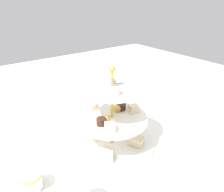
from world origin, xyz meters
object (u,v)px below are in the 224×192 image
object	(u,v)px
tiered_serving_stand	(112,124)
teacup_with_saucer	(31,182)
butter_knife_left	(177,118)
water_glass_tall_right	(88,99)
butter_knife_right	(22,140)

from	to	relation	value
tiered_serving_stand	teacup_with_saucer	distance (m)	0.29
tiered_serving_stand	butter_knife_left	size ratio (longest dim) A/B	1.66
water_glass_tall_right	teacup_with_saucer	world-z (taller)	water_glass_tall_right
water_glass_tall_right	teacup_with_saucer	distance (m)	0.45
tiered_serving_stand	teacup_with_saucer	bearing A→B (deg)	95.18
tiered_serving_stand	teacup_with_saucer	xyz separation A→B (m)	(-0.03, 0.28, -0.06)
tiered_serving_stand	butter_knife_right	world-z (taller)	tiered_serving_stand
tiered_serving_stand	water_glass_tall_right	xyz separation A→B (m)	(0.26, -0.06, -0.03)
tiered_serving_stand	butter_knife_right	xyz separation A→B (m)	(0.21, 0.24, -0.08)
teacup_with_saucer	butter_knife_right	distance (m)	0.24
water_glass_tall_right	butter_knife_left	xyz separation A→B (m)	(-0.28, -0.25, -0.05)
teacup_with_saucer	butter_knife_right	xyz separation A→B (m)	(0.23, -0.04, -0.02)
tiered_serving_stand	teacup_with_saucer	world-z (taller)	tiered_serving_stand
water_glass_tall_right	butter_knife_right	size ratio (longest dim) A/B	0.67
tiered_serving_stand	butter_knife_right	bearing A→B (deg)	49.31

